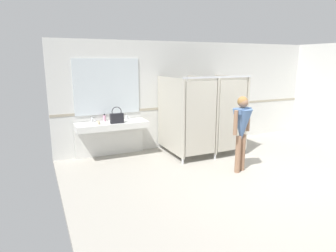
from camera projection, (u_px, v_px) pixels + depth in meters
name	position (u px, v px, depth m)	size (l,w,h in m)	color
ground_plane	(278.00, 183.00, 5.67)	(7.74, 6.60, 0.10)	#9E998E
wall_back	(199.00, 94.00, 8.08)	(7.74, 0.12, 2.74)	silver
wall_back_tile_band	(200.00, 106.00, 8.09)	(7.74, 0.01, 0.06)	#9E937F
vanity_counter	(111.00, 131.00, 6.95)	(1.65, 0.59, 0.98)	silver
mirror_panel	(107.00, 87.00, 6.92)	(1.55, 0.02, 1.30)	silver
bathroom_stalls	(205.00, 113.00, 7.13)	(1.77, 1.44, 1.93)	#B2AD9E
person_standing	(242.00, 125.00, 5.94)	(0.53, 0.52, 1.57)	#8C664C
handbag	(117.00, 118.00, 6.70)	(0.30, 0.10, 0.38)	black
soap_dispenser	(105.00, 118.00, 6.91)	(0.07, 0.07, 0.18)	#D899B2
paper_cup	(98.00, 123.00, 6.57)	(0.07, 0.07, 0.08)	beige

